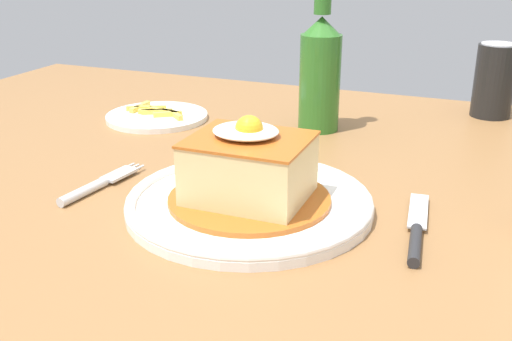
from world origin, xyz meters
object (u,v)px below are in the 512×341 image
at_px(main_plate, 249,202).
at_px(soda_can, 494,81).
at_px(fork, 95,186).
at_px(knife, 416,234).
at_px(side_plate_fries, 157,116).
at_px(beer_bottle_green, 320,68).

xyz_separation_m(main_plate, soda_can, (0.24, 0.51, 0.05)).
distance_m(fork, soda_can, 0.68).
height_order(knife, soda_can, soda_can).
distance_m(soda_can, side_plate_fries, 0.57).
bearing_deg(beer_bottle_green, side_plate_fries, -169.98).
relative_size(soda_can, side_plate_fries, 0.73).
bearing_deg(side_plate_fries, fork, -73.31).
relative_size(beer_bottle_green, side_plate_fries, 1.56).
bearing_deg(fork, beer_bottle_green, 62.26).
xyz_separation_m(soda_can, beer_bottle_green, (-0.25, -0.18, 0.04)).
bearing_deg(knife, fork, -177.75).
distance_m(main_plate, soda_can, 0.56).
xyz_separation_m(main_plate, fork, (-0.19, -0.02, -0.00)).
bearing_deg(fork, side_plate_fries, 106.69).
relative_size(fork, soda_can, 1.14).
height_order(soda_can, side_plate_fries, soda_can).
relative_size(main_plate, fork, 1.96).
relative_size(fork, knife, 0.86).
relative_size(knife, beer_bottle_green, 0.62).
distance_m(knife, beer_bottle_green, 0.40).
bearing_deg(fork, soda_can, 50.58).
xyz_separation_m(main_plate, beer_bottle_green, (-0.02, 0.32, 0.09)).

